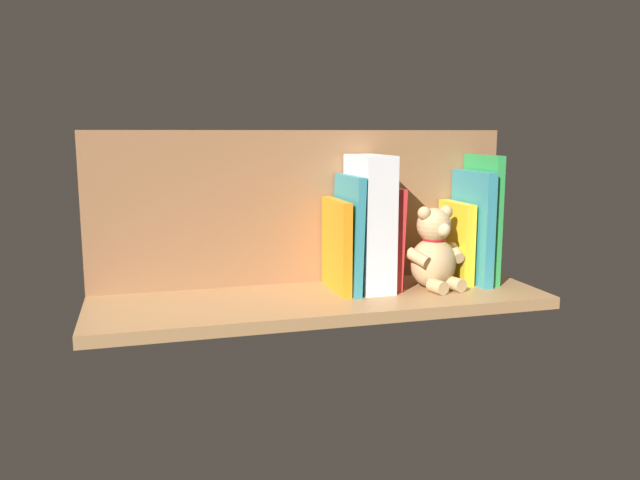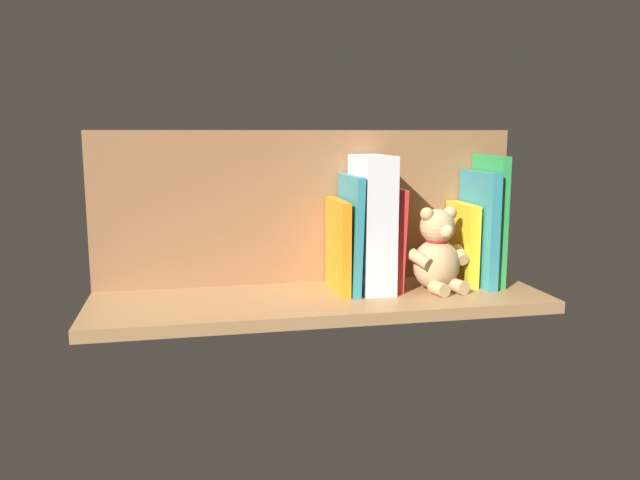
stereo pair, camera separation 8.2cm
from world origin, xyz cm
name	(u,v)px [view 1 (the left image)]	position (x,y,z in cm)	size (l,w,h in cm)	color
ground_plane	(320,301)	(0.00, 0.00, -1.10)	(85.39, 27.59, 2.20)	#A87A4C
shelf_back_panel	(305,207)	(0.00, -11.54, 15.41)	(85.39, 1.50, 30.82)	#93633E
book_0	(482,218)	(-35.60, -3.54, 12.94)	(1.66, 13.72, 25.88)	green
book_1	(472,227)	(-33.15, -2.91, 11.36)	(1.99, 14.97, 22.71)	teal
book_2	(456,242)	(-30.38, -4.31, 8.16)	(2.30, 12.18, 16.32)	yellow
teddy_bear	(434,252)	(-23.25, 0.42, 7.18)	(12.91, 11.86, 16.32)	tan
book_3	(389,237)	(-15.30, -3.93, 9.91)	(1.61, 12.92, 19.81)	red
dictionary_thick_white	(369,222)	(-10.85, -3.02, 13.06)	(6.05, 14.54, 26.12)	white
book_4	(348,233)	(-6.44, -2.90, 11.14)	(1.51, 15.00, 22.29)	teal
book_5	(336,245)	(-4.18, -3.16, 8.86)	(1.77, 14.47, 17.73)	orange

